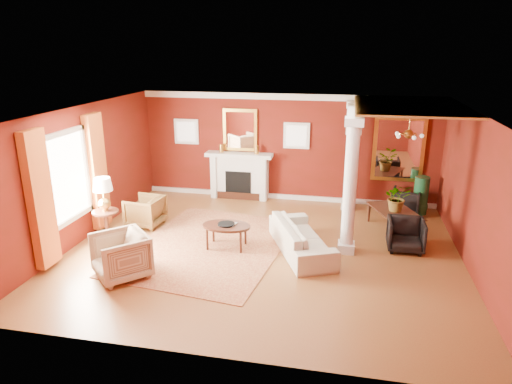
% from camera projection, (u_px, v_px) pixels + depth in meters
% --- Properties ---
extents(ground, '(8.00, 8.00, 0.00)m').
position_uv_depth(ground, '(263.00, 251.00, 9.56)').
color(ground, brown).
rests_on(ground, ground).
extents(room_shell, '(8.04, 7.04, 2.92)m').
position_uv_depth(room_shell, '(264.00, 157.00, 8.94)').
color(room_shell, '#62130D').
rests_on(room_shell, ground).
extents(fireplace, '(1.85, 0.42, 1.29)m').
position_uv_depth(fireplace, '(239.00, 176.00, 12.70)').
color(fireplace, white).
rests_on(fireplace, ground).
extents(overmantel_mirror, '(0.95, 0.07, 1.15)m').
position_uv_depth(overmantel_mirror, '(240.00, 130.00, 12.44)').
color(overmantel_mirror, gold).
rests_on(overmantel_mirror, fireplace).
extents(flank_window_left, '(0.70, 0.07, 0.70)m').
position_uv_depth(flank_window_left, '(186.00, 132.00, 12.78)').
color(flank_window_left, white).
rests_on(flank_window_left, room_shell).
extents(flank_window_right, '(0.70, 0.07, 0.70)m').
position_uv_depth(flank_window_right, '(297.00, 136.00, 12.19)').
color(flank_window_right, white).
rests_on(flank_window_right, room_shell).
extents(left_window, '(0.21, 2.55, 2.60)m').
position_uv_depth(left_window, '(71.00, 183.00, 9.30)').
color(left_window, white).
rests_on(left_window, room_shell).
extents(column_front, '(0.36, 0.36, 2.80)m').
position_uv_depth(column_front, '(350.00, 186.00, 9.08)').
color(column_front, white).
rests_on(column_front, ground).
extents(column_back, '(0.36, 0.36, 2.80)m').
position_uv_depth(column_back, '(351.00, 156.00, 11.59)').
color(column_back, white).
rests_on(column_back, ground).
extents(header_beam, '(0.30, 3.20, 0.32)m').
position_uv_depth(header_beam, '(354.00, 115.00, 10.20)').
color(header_beam, white).
rests_on(header_beam, column_front).
extents(amber_ceiling, '(2.30, 3.40, 0.04)m').
position_uv_depth(amber_ceiling, '(409.00, 106.00, 9.77)').
color(amber_ceiling, '#C48439').
rests_on(amber_ceiling, room_shell).
extents(dining_mirror, '(1.30, 0.07, 1.70)m').
position_uv_depth(dining_mirror, '(399.00, 149.00, 11.75)').
color(dining_mirror, gold).
rests_on(dining_mirror, room_shell).
extents(chandelier, '(0.60, 0.62, 0.75)m').
position_uv_depth(chandelier, '(409.00, 134.00, 10.00)').
color(chandelier, gold).
rests_on(chandelier, room_shell).
extents(crown_trim, '(8.00, 0.08, 0.16)m').
position_uv_depth(crown_trim, '(288.00, 97.00, 11.92)').
color(crown_trim, white).
rests_on(crown_trim, room_shell).
extents(base_trim, '(8.00, 0.08, 0.12)m').
position_uv_depth(base_trim, '(286.00, 197.00, 12.77)').
color(base_trim, white).
rests_on(base_trim, ground).
extents(rug, '(3.53, 4.40, 0.02)m').
position_uv_depth(rug, '(209.00, 246.00, 9.78)').
color(rug, maroon).
rests_on(rug, ground).
extents(sofa, '(1.46, 2.26, 0.85)m').
position_uv_depth(sofa, '(302.00, 233.00, 9.39)').
color(sofa, beige).
rests_on(sofa, ground).
extents(armchair_leopard, '(0.80, 0.84, 0.79)m').
position_uv_depth(armchair_leopard, '(145.00, 210.00, 10.79)').
color(armchair_leopard, black).
rests_on(armchair_leopard, ground).
extents(armchair_stripe, '(1.24, 1.24, 0.93)m').
position_uv_depth(armchair_stripe, '(121.00, 254.00, 8.35)').
color(armchair_stripe, tan).
rests_on(armchair_stripe, ground).
extents(coffee_table, '(1.02, 1.02, 0.52)m').
position_uv_depth(coffee_table, '(226.00, 227.00, 9.57)').
color(coffee_table, black).
rests_on(coffee_table, ground).
extents(coffee_book, '(0.17, 0.05, 0.24)m').
position_uv_depth(coffee_book, '(228.00, 219.00, 9.57)').
color(coffee_book, black).
rests_on(coffee_book, coffee_table).
extents(side_table, '(0.56, 0.56, 1.41)m').
position_uv_depth(side_table, '(104.00, 199.00, 9.86)').
color(side_table, black).
rests_on(side_table, ground).
extents(dining_table, '(1.01, 1.52, 0.80)m').
position_uv_depth(dining_table, '(396.00, 215.00, 10.46)').
color(dining_table, black).
rests_on(dining_table, ground).
extents(dining_chair_near, '(0.73, 0.68, 0.75)m').
position_uv_depth(dining_chair_near, '(406.00, 233.00, 9.50)').
color(dining_chair_near, black).
rests_on(dining_chair_near, ground).
extents(dining_chair_far, '(0.80, 0.76, 0.70)m').
position_uv_depth(dining_chair_far, '(406.00, 200.00, 11.61)').
color(dining_chair_far, black).
rests_on(dining_chair_far, ground).
extents(green_urn, '(0.41, 0.41, 0.98)m').
position_uv_depth(green_urn, '(420.00, 199.00, 11.57)').
color(green_urn, '#154222').
rests_on(green_urn, ground).
extents(potted_plant, '(0.66, 0.71, 0.50)m').
position_uv_depth(potted_plant, '(398.00, 188.00, 10.23)').
color(potted_plant, '#26591E').
rests_on(potted_plant, dining_table).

